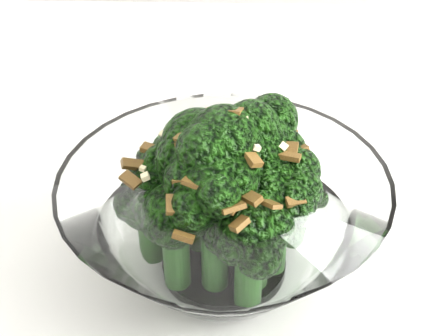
# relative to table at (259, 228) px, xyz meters

# --- Properties ---
(table) EXTENTS (1.35, 1.04, 0.75)m
(table) POSITION_rel_table_xyz_m (0.00, 0.00, 0.00)
(table) COLOR white
(table) RESTS_ON ground
(broccoli_dish) EXTENTS (0.24, 0.24, 0.15)m
(broccoli_dish) POSITION_rel_table_xyz_m (-0.00, -0.13, 0.13)
(broccoli_dish) COLOR white
(broccoli_dish) RESTS_ON table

